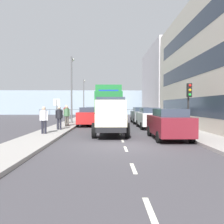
# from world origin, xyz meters

# --- Properties ---
(ground_plane) EXTENTS (80.00, 80.00, 0.00)m
(ground_plane) POSITION_xyz_m (0.00, -11.58, 0.00)
(ground_plane) COLOR #423F44
(sidewalk_left) EXTENTS (2.13, 40.03, 0.15)m
(sidewalk_left) POSITION_xyz_m (-4.64, -11.58, 0.07)
(sidewalk_left) COLOR #9E9993
(sidewalk_left) RESTS_ON ground_plane
(sidewalk_right) EXTENTS (2.13, 40.03, 0.15)m
(sidewalk_right) POSITION_xyz_m (4.64, -11.58, 0.07)
(sidewalk_right) COLOR #9E9993
(sidewalk_right) RESTS_ON ground_plane
(road_centreline_markings) EXTENTS (0.12, 35.15, 0.01)m
(road_centreline_markings) POSITION_xyz_m (0.00, -10.64, 0.00)
(road_centreline_markings) COLOR silver
(road_centreline_markings) RESTS_ON ground_plane
(building_far_block) EXTENTS (8.41, 13.84, 10.92)m
(building_far_block) POSITION_xyz_m (-9.91, -24.24, 5.46)
(building_far_block) COLOR #B7B2B7
(building_far_block) RESTS_ON ground_plane
(sea_horizon) EXTENTS (80.00, 0.80, 5.00)m
(sea_horizon) POSITION_xyz_m (0.00, -34.59, 2.50)
(sea_horizon) COLOR #8C9EAD
(sea_horizon) RESTS_ON ground_plane
(seawall_railing) EXTENTS (28.08, 0.08, 1.20)m
(seawall_railing) POSITION_xyz_m (-0.00, -30.99, 0.92)
(seawall_railing) COLOR #4C5156
(seawall_railing) RESTS_ON ground_plane
(truck_vintage_cream) EXTENTS (2.17, 5.64, 2.43)m
(truck_vintage_cream) POSITION_xyz_m (0.63, -3.47, 1.18)
(truck_vintage_cream) COLOR black
(truck_vintage_cream) RESTS_ON ground_plane
(lorry_cargo_green) EXTENTS (2.58, 8.20, 3.87)m
(lorry_cargo_green) POSITION_xyz_m (0.75, -11.92, 2.08)
(lorry_cargo_green) COLOR #1E7033
(lorry_cargo_green) RESTS_ON ground_plane
(car_maroon_kerbside_near) EXTENTS (1.87, 3.89, 1.72)m
(car_maroon_kerbside_near) POSITION_xyz_m (-2.63, -1.74, 0.89)
(car_maroon_kerbside_near) COLOR maroon
(car_maroon_kerbside_near) RESTS_ON ground_plane
(car_white_kerbside_1) EXTENTS (1.76, 4.01, 1.72)m
(car_white_kerbside_1) POSITION_xyz_m (-2.63, -7.62, 0.89)
(car_white_kerbside_1) COLOR white
(car_white_kerbside_1) RESTS_ON ground_plane
(car_grey_kerbside_2) EXTENTS (1.79, 4.11, 1.72)m
(car_grey_kerbside_2) POSITION_xyz_m (-2.63, -12.49, 0.89)
(car_grey_kerbside_2) COLOR slate
(car_grey_kerbside_2) RESTS_ON ground_plane
(car_red_oppositeside_0) EXTENTS (1.87, 4.04, 1.72)m
(car_red_oppositeside_0) POSITION_xyz_m (2.63, -9.83, 0.89)
(car_red_oppositeside_0) COLOR #B21E1E
(car_red_oppositeside_0) RESTS_ON ground_plane
(car_navy_oppositeside_1) EXTENTS (1.96, 4.61, 1.72)m
(car_navy_oppositeside_1) POSITION_xyz_m (2.63, -16.02, 0.90)
(car_navy_oppositeside_1) COLOR navy
(car_navy_oppositeside_1) RESTS_ON ground_plane
(pedestrian_with_bag) EXTENTS (0.53, 0.34, 1.69)m
(pedestrian_with_bag) POSITION_xyz_m (4.77, -3.13, 1.14)
(pedestrian_with_bag) COLOR black
(pedestrian_with_bag) RESTS_ON sidewalk_right
(pedestrian_by_lamp) EXTENTS (0.53, 0.34, 1.69)m
(pedestrian_by_lamp) POSITION_xyz_m (4.33, -5.35, 1.14)
(pedestrian_by_lamp) COLOR black
(pedestrian_by_lamp) RESTS_ON sidewalk_right
(pedestrian_couple_b) EXTENTS (0.53, 0.34, 1.73)m
(pedestrian_couple_b) POSITION_xyz_m (4.33, -8.17, 1.17)
(pedestrian_couple_b) COLOR #4C473D
(pedestrian_couple_b) RESTS_ON sidewalk_right
(pedestrian_strolling) EXTENTS (0.53, 0.34, 1.80)m
(pedestrian_strolling) POSITION_xyz_m (4.95, -11.09, 1.22)
(pedestrian_strolling) COLOR black
(pedestrian_strolling) RESTS_ON sidewalk_right
(traffic_light_near) EXTENTS (0.28, 0.41, 3.20)m
(traffic_light_near) POSITION_xyz_m (-4.53, -3.81, 2.47)
(traffic_light_near) COLOR black
(traffic_light_near) RESTS_ON sidewalk_left
(lamp_post_promenade) EXTENTS (0.32, 1.14, 6.72)m
(lamp_post_promenade) POSITION_xyz_m (4.52, -11.86, 4.13)
(lamp_post_promenade) COLOR #59595B
(lamp_post_promenade) RESTS_ON sidewalk_right
(lamp_post_far) EXTENTS (0.32, 1.14, 5.72)m
(lamp_post_far) POSITION_xyz_m (4.56, -22.89, 3.61)
(lamp_post_far) COLOR #59595B
(lamp_post_far) RESTS_ON sidewalk_right
(street_sign) EXTENTS (0.50, 0.07, 2.25)m
(street_sign) POSITION_xyz_m (4.62, -5.88, 1.68)
(street_sign) COLOR #4C4C4C
(street_sign) RESTS_ON sidewalk_right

